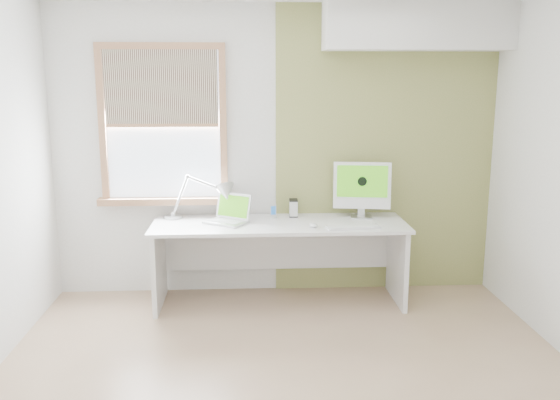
{
  "coord_description": "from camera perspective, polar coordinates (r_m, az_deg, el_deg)",
  "views": [
    {
      "loc": [
        -0.26,
        -3.61,
        1.97
      ],
      "look_at": [
        0.0,
        1.05,
        1.0
      ],
      "focal_mm": 38.14,
      "sensor_mm": 36.0,
      "label": 1
    }
  ],
  "objects": [
    {
      "name": "desk_lamp",
      "position": [
        5.3,
        -6.14,
        0.41
      ],
      "size": [
        0.69,
        0.28,
        0.39
      ],
      "color": "silver",
      "rests_on": "desk"
    },
    {
      "name": "room",
      "position": [
        3.68,
        0.91,
        1.26
      ],
      "size": [
        4.04,
        3.54,
        2.64
      ],
      "color": "tan",
      "rests_on": "ground"
    },
    {
      "name": "mouse",
      "position": [
        5.01,
        3.22,
        -2.44
      ],
      "size": [
        0.08,
        0.12,
        0.03
      ],
      "primitive_type": "ellipsoid",
      "rotation": [
        0.0,
        0.0,
        0.22
      ],
      "color": "white",
      "rests_on": "desk"
    },
    {
      "name": "external_drive",
      "position": [
        5.37,
        1.29,
        -0.76
      ],
      "size": [
        0.08,
        0.12,
        0.16
      ],
      "color": "silver",
      "rests_on": "desk"
    },
    {
      "name": "imac",
      "position": [
        5.35,
        7.87,
        1.28
      ],
      "size": [
        0.52,
        0.2,
        0.5
      ],
      "color": "silver",
      "rests_on": "desk"
    },
    {
      "name": "window",
      "position": [
        5.39,
        -11.15,
        7.0
      ],
      "size": [
        1.2,
        0.14,
        1.42
      ],
      "color": "#976746",
      "rests_on": "room"
    },
    {
      "name": "desk",
      "position": [
        5.26,
        -0.1,
        -4.1
      ],
      "size": [
        2.2,
        0.7,
        0.73
      ],
      "color": "silver",
      "rests_on": "room"
    },
    {
      "name": "laptop",
      "position": [
        5.18,
        -4.89,
        -1.47
      ],
      "size": [
        0.44,
        0.42,
        0.24
      ],
      "color": "silver",
      "rests_on": "desk"
    },
    {
      "name": "soffit",
      "position": [
        5.4,
        13.02,
        16.02
      ],
      "size": [
        1.6,
        0.4,
        0.42
      ],
      "primitive_type": "cube",
      "color": "white",
      "rests_on": "room"
    },
    {
      "name": "keyboard",
      "position": [
        5.01,
        7.02,
        -2.58
      ],
      "size": [
        0.46,
        0.19,
        0.02
      ],
      "color": "white",
      "rests_on": "desk"
    },
    {
      "name": "phone_dock",
      "position": [
        5.31,
        -0.65,
        -1.37
      ],
      "size": [
        0.08,
        0.08,
        0.12
      ],
      "color": "silver",
      "rests_on": "desk"
    },
    {
      "name": "accent_wall",
      "position": [
        5.54,
        10.02,
        4.61
      ],
      "size": [
        2.0,
        0.02,
        2.6
      ],
      "primitive_type": "cube",
      "color": "olive",
      "rests_on": "room"
    }
  ]
}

